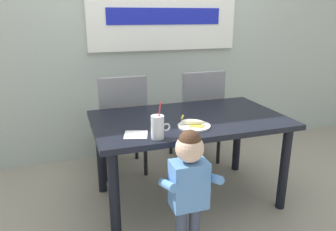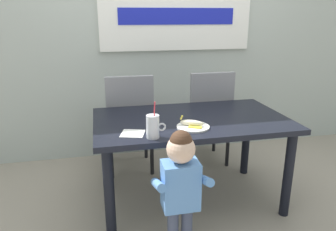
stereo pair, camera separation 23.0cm
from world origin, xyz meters
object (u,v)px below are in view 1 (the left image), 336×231
at_px(snack_plate, 194,126).
at_px(milk_cup, 158,128).
at_px(dining_chair_right, 198,112).
at_px(dining_chair_left, 122,120).
at_px(paper_napkin, 136,135).
at_px(peeled_banana, 193,122).
at_px(toddler_standing, 189,179).
at_px(dining_table, 189,129).

bearing_deg(snack_plate, milk_cup, -157.20).
bearing_deg(snack_plate, dining_chair_right, 64.37).
height_order(dining_chair_left, dining_chair_right, same).
distance_m(milk_cup, paper_napkin, 0.17).
height_order(milk_cup, paper_napkin, milk_cup).
xyz_separation_m(dining_chair_left, peeled_banana, (0.36, -0.82, 0.20)).
xyz_separation_m(snack_plate, peeled_banana, (-0.00, 0.01, 0.03)).
height_order(toddler_standing, milk_cup, milk_cup).
xyz_separation_m(milk_cup, peeled_banana, (0.30, 0.13, -0.04)).
bearing_deg(paper_napkin, dining_table, 27.11).
distance_m(toddler_standing, snack_plate, 0.46).
distance_m(dining_table, dining_chair_right, 0.73).
distance_m(dining_table, toddler_standing, 0.64).
distance_m(dining_table, snack_plate, 0.24).
xyz_separation_m(dining_chair_right, snack_plate, (-0.40, -0.84, 0.18)).
bearing_deg(milk_cup, dining_chair_left, 93.62).
bearing_deg(peeled_banana, dining_chair_right, 63.97).
distance_m(dining_chair_left, milk_cup, 0.99).
height_order(dining_chair_right, toddler_standing, dining_chair_right).
bearing_deg(dining_table, paper_napkin, -152.89).
distance_m(dining_chair_right, peeled_banana, 0.95).
bearing_deg(toddler_standing, peeled_banana, 64.54).
distance_m(dining_chair_right, snack_plate, 0.95).
bearing_deg(snack_plate, dining_table, 77.13).
relative_size(dining_table, paper_napkin, 9.74).
relative_size(dining_chair_right, paper_napkin, 6.40).
bearing_deg(dining_chair_left, peeled_banana, 113.65).
relative_size(toddler_standing, peeled_banana, 4.93).
relative_size(snack_plate, peeled_banana, 1.35).
xyz_separation_m(dining_table, dining_chair_left, (-0.41, 0.62, -0.08)).
relative_size(dining_table, dining_chair_right, 1.52).
height_order(dining_table, toddler_standing, toddler_standing).
relative_size(snack_plate, paper_napkin, 1.53).
relative_size(dining_table, dining_chair_left, 1.52).
distance_m(dining_chair_left, paper_napkin, 0.88).
bearing_deg(paper_napkin, milk_cup, -39.18).
distance_m(dining_table, milk_cup, 0.52).
bearing_deg(dining_table, dining_chair_right, 60.55).
relative_size(peeled_banana, paper_napkin, 1.13).
relative_size(dining_chair_right, peeled_banana, 5.64).
relative_size(milk_cup, paper_napkin, 1.65).
bearing_deg(paper_napkin, dining_chair_left, 86.01).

